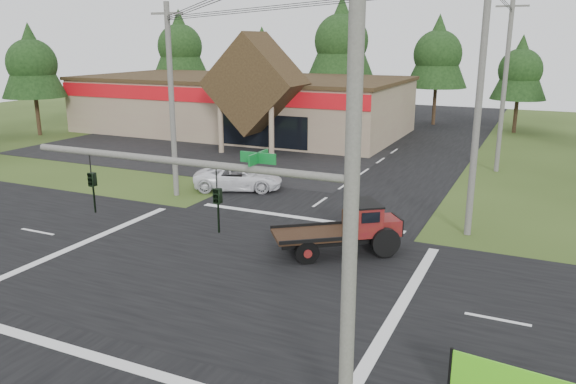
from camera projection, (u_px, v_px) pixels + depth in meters
The scene contains 18 objects.
ground at pixel (225, 268), 21.75m from camera, with size 120.00×120.00×0.00m, color #314318.
road_ns at pixel (225, 268), 21.75m from camera, with size 12.00×120.00×0.02m, color black.
road_ew at pixel (225, 268), 21.75m from camera, with size 120.00×12.00×0.02m, color black.
parking_apron at pixel (197, 152), 44.06m from camera, with size 28.00×14.00×0.02m, color black.
cvs_building at pixel (243, 103), 53.29m from camera, with size 30.40×18.20×9.19m.
traffic_signal_mast at pixel (273, 245), 11.67m from camera, with size 8.12×0.24×7.00m.
utility_pole_nr at pixel (351, 198), 10.67m from camera, with size 2.00×0.30×11.00m.
utility_pole_nw at pixel (172, 100), 30.59m from camera, with size 2.00×0.30×10.50m.
utility_pole_ne at pixel (479, 104), 23.98m from camera, with size 2.00×0.30×11.50m.
utility_pole_n at pixel (505, 85), 36.29m from camera, with size 2.00×0.30×11.20m.
tree_row_a at pixel (180, 44), 66.83m from camera, with size 6.72×6.72×12.12m.
tree_row_b at pixel (262, 56), 64.89m from camera, with size 5.60×5.60×10.10m.
tree_row_c at pixel (341, 38), 59.44m from camera, with size 7.28×7.28×13.13m.
tree_row_d at pixel (438, 52), 56.62m from camera, with size 6.16×6.16×11.11m.
tree_row_e at pixel (521, 68), 51.98m from camera, with size 5.04×5.04×9.09m.
tree_side_w at pixel (31, 61), 50.47m from camera, with size 5.60×5.60×10.10m.
antique_flatbed_truck at pixel (339, 228), 22.96m from camera, with size 2.00×5.24×2.19m, color maroon, non-canonical shape.
white_pickup at pixel (238, 178), 33.03m from camera, with size 2.37×5.15×1.43m, color white.
Camera 1 is at (10.71, -17.33, 8.55)m, focal length 35.00 mm.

